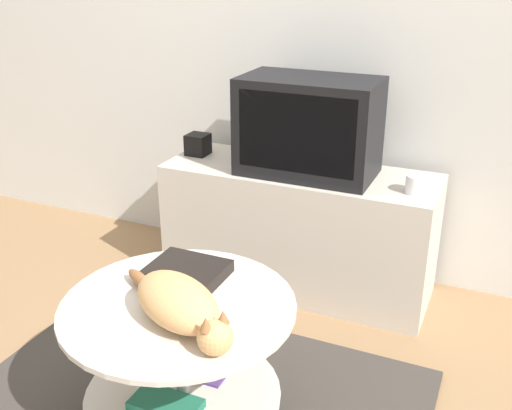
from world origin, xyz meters
name	(u,v)px	position (x,y,z in m)	size (l,w,h in m)	color
wall_back	(319,4)	(0.00, 1.45, 1.30)	(8.00, 0.05, 2.60)	silver
tv_stand	(298,229)	(0.04, 1.14, 0.30)	(1.27, 0.44, 0.60)	beige
tv	(309,127)	(0.08, 1.12, 0.81)	(0.60, 0.34, 0.43)	black
speaker	(198,144)	(-0.51, 1.16, 0.65)	(0.10, 0.10, 0.10)	black
mug	(416,184)	(0.57, 1.07, 0.63)	(0.09, 0.09, 0.08)	white
coffee_table	(180,350)	(0.03, 0.06, 0.33)	(0.75, 0.75, 0.48)	#B2B2B7
dvd_box	(187,271)	(-0.03, 0.22, 0.52)	(0.25, 0.21, 0.04)	black
cat	(180,304)	(0.09, -0.03, 0.56)	(0.51, 0.34, 0.13)	tan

